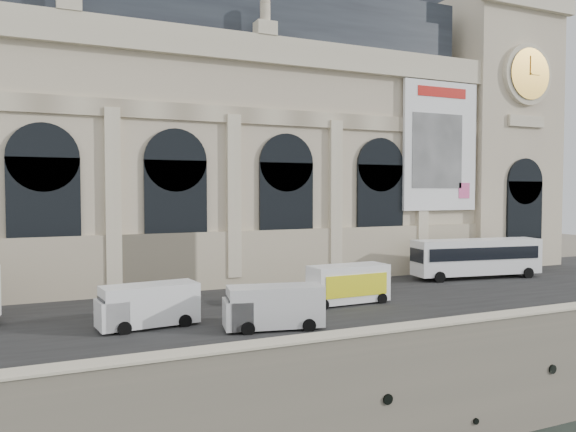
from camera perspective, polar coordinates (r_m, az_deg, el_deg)
name	(u,v)px	position (r m, az deg, el deg)	size (l,w,h in m)	color
quay	(186,297)	(62.00, -10.35, -8.13)	(160.00, 70.00, 6.00)	#796E5D
street	(256,306)	(41.72, -3.32, -9.12)	(160.00, 24.00, 0.06)	#2D2D2D
parapet	(349,343)	(29.80, 6.19, -12.75)	(160.00, 1.40, 1.21)	#796E5D
museum	(133,136)	(55.93, -15.46, 7.87)	(69.00, 18.70, 29.10)	beige
clock_pavilion	(479,116)	(71.80, 18.85, 9.60)	(13.00, 14.72, 36.70)	beige
bus_right	(477,257)	(57.12, 18.61, -3.94)	(13.16, 4.52, 3.80)	white
van_b	(269,307)	(34.67, -1.94, -9.27)	(6.34, 3.42, 2.68)	silver
van_c	(144,306)	(36.12, -14.44, -8.85)	(6.27, 3.01, 2.70)	white
box_truck	(344,285)	(42.34, 5.69, -6.97)	(7.34, 2.81, 2.93)	white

